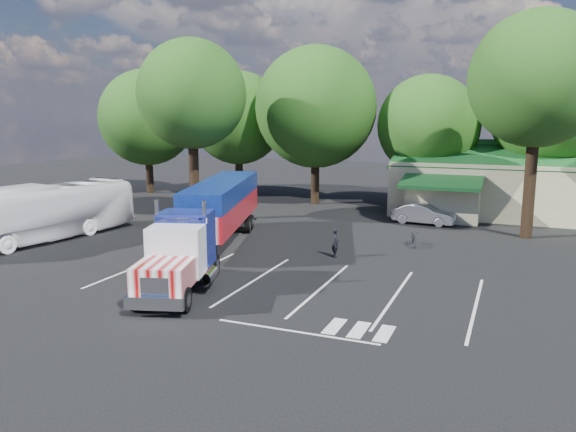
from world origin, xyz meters
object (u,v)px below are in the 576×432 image
at_px(woman, 335,243).
at_px(tour_bus, 42,213).
at_px(semi_truck, 213,214).
at_px(bicycle, 414,238).
at_px(silver_sedan, 424,214).

bearing_deg(woman, tour_bus, 67.70).
height_order(semi_truck, bicycle, semi_truck).
height_order(woman, bicycle, woman).
xyz_separation_m(semi_truck, silver_sedan, (9.24, 12.73, -1.48)).
relative_size(tour_bus, silver_sedan, 2.84).
bearing_deg(tour_bus, woman, 17.34).
relative_size(semi_truck, silver_sedan, 4.28).
bearing_deg(bicycle, semi_truck, -165.43).
relative_size(woman, silver_sedan, 0.37).
xyz_separation_m(semi_truck, woman, (6.35, 1.72, -1.40)).
bearing_deg(tour_bus, bicycle, 26.74).
bearing_deg(woman, semi_truck, 73.56).
bearing_deg(semi_truck, tour_bus, 168.83).
distance_m(semi_truck, silver_sedan, 15.80).
distance_m(woman, tour_bus, 17.64).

